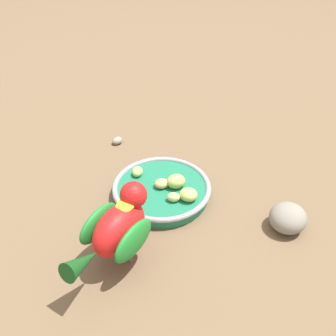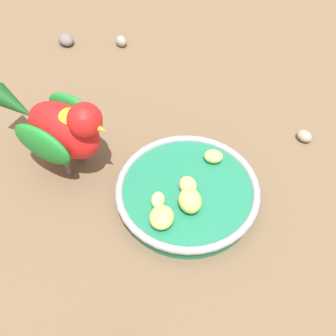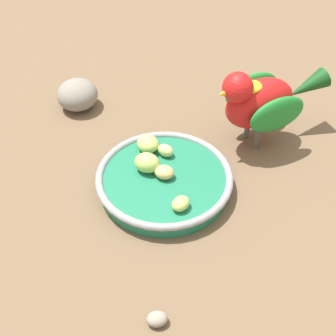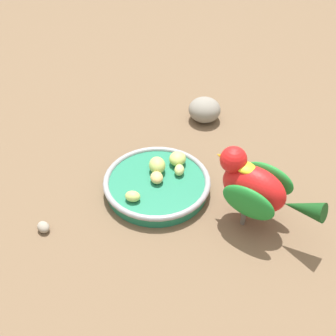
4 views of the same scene
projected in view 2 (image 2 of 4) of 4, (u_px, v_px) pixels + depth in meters
The scene contains 11 objects.
ground_plane at pixel (192, 196), 0.60m from camera, with size 4.00×4.00×0.00m, color brown.
feeding_bowl at pixel (188, 193), 0.59m from camera, with size 0.19×0.19×0.03m.
apple_piece_0 at pixel (188, 185), 0.57m from camera, with size 0.03×0.02×0.02m, color tan.
apple_piece_1 at pixel (190, 201), 0.55m from camera, with size 0.04×0.03×0.03m, color #B2CC66.
apple_piece_2 at pixel (162, 217), 0.54m from camera, with size 0.03×0.03×0.02m, color #B2CC66.
apple_piece_3 at pixel (156, 198), 0.56m from camera, with size 0.02×0.02×0.02m, color #C6D17A.
apple_piece_4 at pixel (213, 156), 0.60m from camera, with size 0.03×0.02×0.02m, color #B2CC66.
parrot at pixel (61, 127), 0.58m from camera, with size 0.12×0.18×0.13m.
pebble_0 at pixel (121, 41), 0.80m from camera, with size 0.02×0.02×0.02m, color gray.
pebble_1 at pixel (303, 135), 0.66m from camera, with size 0.02×0.02×0.02m, color gray.
pebble_2 at pixel (66, 40), 0.80m from camera, with size 0.03×0.02×0.02m, color slate.
Camera 2 is at (-0.21, -0.28, 0.49)m, focal length 48.17 mm.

